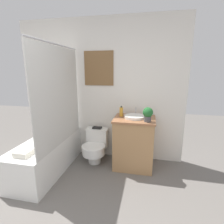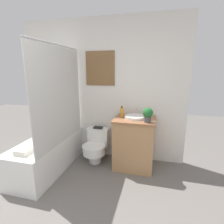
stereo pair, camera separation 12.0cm
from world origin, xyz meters
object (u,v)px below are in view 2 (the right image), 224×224
Objects in this scene: soap_bottle at (122,112)px; book_on_tank at (98,128)px; sink at (135,117)px; toilet at (96,145)px; potted_plant at (148,114)px.

soap_bottle is 0.57m from book_on_tank.
book_on_tank is (-0.69, 0.14, -0.29)m from sink.
book_on_tank reaches higher than toilet.
sink is 0.25m from soap_bottle.
potted_plant reaches higher than sink.
book_on_tank is (-0.46, 0.08, -0.34)m from soap_bottle.
book_on_tank is (0.00, 0.14, 0.30)m from toilet.
potted_plant is at bearing -40.89° from sink.
soap_bottle is at bearing 164.81° from sink.
sink is at bearing 139.11° from potted_plant.
toilet is 3.60× the size of book_on_tank.
potted_plant is at bearing -28.85° from soap_bottle.
potted_plant is (0.44, -0.24, 0.05)m from soap_bottle.
sink reaches higher than toilet.
soap_bottle is 0.51m from potted_plant.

